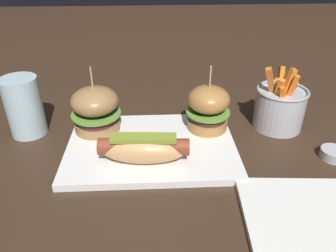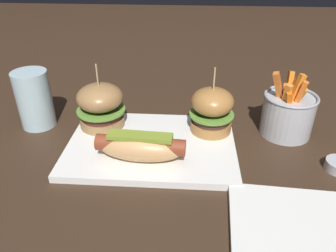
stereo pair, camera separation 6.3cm
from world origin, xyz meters
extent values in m
plane|color=#382619|center=(0.00, 0.00, 0.00)|extent=(3.00, 3.00, 0.00)
cube|color=white|center=(0.00, 0.00, 0.01)|extent=(0.33, 0.24, 0.01)
ellipsoid|color=tan|center=(-0.01, -0.06, 0.04)|extent=(0.16, 0.07, 0.05)
cylinder|color=brown|center=(-0.01, -0.06, 0.05)|extent=(0.17, 0.04, 0.03)
cube|color=olive|center=(-0.01, -0.06, 0.06)|extent=(0.12, 0.04, 0.01)
cylinder|color=#9E7345|center=(-0.11, 0.06, 0.02)|extent=(0.10, 0.10, 0.02)
cylinder|color=#4F2720|center=(-0.11, 0.06, 0.04)|extent=(0.09, 0.09, 0.01)
cylinder|color=#609338|center=(-0.11, 0.06, 0.05)|extent=(0.10, 0.10, 0.00)
ellipsoid|color=#9E7345|center=(-0.11, 0.06, 0.08)|extent=(0.10, 0.10, 0.06)
cylinder|color=tan|center=(-0.11, 0.06, 0.12)|extent=(0.00, 0.00, 0.06)
cylinder|color=#AA733B|center=(0.12, 0.06, 0.02)|extent=(0.09, 0.09, 0.02)
cylinder|color=#452922|center=(0.12, 0.06, 0.04)|extent=(0.08, 0.08, 0.01)
cylinder|color=#609338|center=(0.12, 0.06, 0.05)|extent=(0.09, 0.09, 0.00)
ellipsoid|color=#AA733B|center=(0.12, 0.06, 0.08)|extent=(0.09, 0.09, 0.05)
cylinder|color=tan|center=(0.12, 0.06, 0.12)|extent=(0.00, 0.00, 0.06)
cylinder|color=#B7BABF|center=(0.28, 0.08, 0.04)|extent=(0.11, 0.11, 0.08)
torus|color=#A8AAB2|center=(0.28, 0.08, 0.09)|extent=(0.11, 0.11, 0.01)
cube|color=orange|center=(0.28, 0.07, 0.10)|extent=(0.03, 0.01, 0.09)
cube|color=orange|center=(0.27, 0.06, 0.08)|extent=(0.02, 0.02, 0.06)
cube|color=orange|center=(0.27, 0.08, 0.08)|extent=(0.04, 0.02, 0.07)
cube|color=orange|center=(0.27, 0.08, 0.08)|extent=(0.03, 0.02, 0.06)
cube|color=#D55F29|center=(0.28, 0.08, 0.08)|extent=(0.03, 0.02, 0.06)
cube|color=orange|center=(0.29, 0.06, 0.09)|extent=(0.03, 0.02, 0.08)
cube|color=orange|center=(0.28, 0.08, 0.09)|extent=(0.03, 0.01, 0.08)
cube|color=orange|center=(0.26, 0.08, 0.10)|extent=(0.04, 0.03, 0.09)
cube|color=orange|center=(0.29, 0.08, 0.08)|extent=(0.02, 0.03, 0.06)
cube|color=orange|center=(0.27, 0.07, 0.09)|extent=(0.02, 0.03, 0.07)
cube|color=orange|center=(0.28, 0.09, 0.09)|extent=(0.01, 0.03, 0.09)
cube|color=white|center=(0.25, -0.23, 0.01)|extent=(0.23, 0.23, 0.01)
cylinder|color=silver|center=(-0.26, 0.08, 0.06)|extent=(0.07, 0.07, 0.13)
camera|label=1|loc=(0.01, -0.54, 0.38)|focal=34.93mm
camera|label=2|loc=(0.07, -0.54, 0.38)|focal=34.93mm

